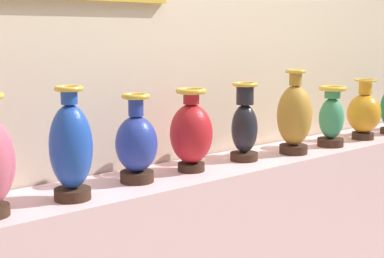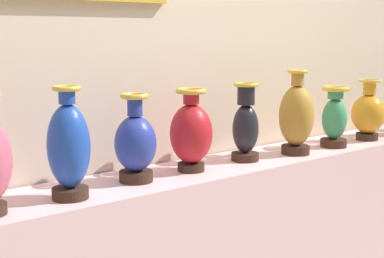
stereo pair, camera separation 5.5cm
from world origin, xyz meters
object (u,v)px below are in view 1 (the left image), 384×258
vase_jade (331,118)px  vase_amber (364,113)px  vase_sapphire (71,148)px  vase_crimson (191,133)px  vase_onyx (245,126)px  vase_ochre (294,116)px  vase_cobalt (136,144)px

vase_jade → vase_amber: (0.30, 0.01, -0.00)m
vase_sapphire → vase_crimson: bearing=5.1°
vase_onyx → vase_jade: 0.58m
vase_crimson → vase_jade: 0.90m
vase_onyx → vase_ochre: size_ratio=0.88×
vase_jade → vase_amber: bearing=1.1°
vase_sapphire → vase_ochre: bearing=0.3°
vase_sapphire → vase_onyx: bearing=3.4°
vase_onyx → vase_ochre: (0.29, -0.05, 0.02)m
vase_crimson → vase_jade: vase_crimson is taller
vase_sapphire → vase_amber: size_ratio=1.21×
vase_sapphire → vase_ochre: 1.20m
vase_sapphire → vase_amber: (1.79, 0.01, -0.04)m
vase_cobalt → vase_jade: vase_cobalt is taller
vase_cobalt → vase_ochre: (0.89, -0.05, 0.03)m
vase_crimson → vase_ochre: vase_ochre is taller
vase_crimson → vase_cobalt: bearing=-179.9°
vase_cobalt → vase_amber: (1.48, -0.05, -0.00)m
vase_sapphire → vase_jade: (1.49, 0.00, -0.03)m
vase_cobalt → vase_jade: 1.18m
vase_cobalt → vase_crimson: bearing=0.1°
vase_cobalt → vase_crimson: vase_crimson is taller
vase_onyx → vase_jade: bearing=-5.2°
vase_cobalt → vase_onyx: (0.60, 0.00, 0.01)m
vase_crimson → vase_ochre: size_ratio=0.86×
vase_amber → vase_sapphire: bearing=-179.8°
vase_ochre → vase_jade: size_ratio=1.31×
vase_onyx → vase_ochre: vase_ochre is taller
vase_ochre → vase_jade: 0.29m
vase_sapphire → vase_cobalt: size_ratio=1.15×
vase_crimson → vase_ochre: bearing=-4.4°
vase_cobalt → vase_amber: 1.48m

